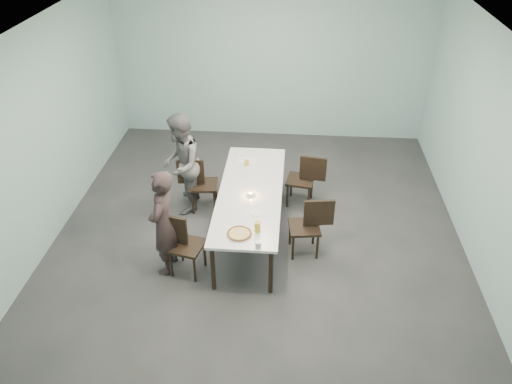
# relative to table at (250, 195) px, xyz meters

# --- Properties ---
(ground) EXTENTS (7.00, 7.00, 0.00)m
(ground) POSITION_rel_table_xyz_m (0.11, -0.14, -0.69)
(ground) COLOR #333335
(ground) RESTS_ON ground
(room_shell) EXTENTS (6.02, 7.02, 3.01)m
(room_shell) POSITION_rel_table_xyz_m (0.11, -0.14, 1.33)
(room_shell) COLOR #9BC2C3
(room_shell) RESTS_ON ground
(table) EXTENTS (0.91, 2.60, 0.75)m
(table) POSITION_rel_table_xyz_m (0.00, 0.00, 0.00)
(table) COLOR white
(table) RESTS_ON ground
(chair_near_left) EXTENTS (0.65, 0.50, 0.87)m
(chair_near_left) POSITION_rel_table_xyz_m (-0.85, -0.88, -0.19)
(chair_near_left) COLOR black
(chair_near_left) RESTS_ON ground
(chair_far_left) EXTENTS (0.63, 0.46, 0.87)m
(chair_far_left) POSITION_rel_table_xyz_m (-0.88, 0.61, -0.19)
(chair_far_left) COLOR black
(chair_far_left) RESTS_ON ground
(chair_near_right) EXTENTS (0.64, 0.47, 0.87)m
(chair_near_right) POSITION_rel_table_xyz_m (0.87, -0.35, -0.19)
(chair_near_right) COLOR black
(chair_near_right) RESTS_ON ground
(chair_far_right) EXTENTS (0.64, 0.48, 0.87)m
(chair_far_right) POSITION_rel_table_xyz_m (0.80, 0.87, -0.19)
(chair_far_right) COLOR black
(chair_far_right) RESTS_ON ground
(diner_near) EXTENTS (0.41, 0.59, 1.52)m
(diner_near) POSITION_rel_table_xyz_m (-1.06, -0.86, 0.07)
(diner_near) COLOR black
(diner_near) RESTS_ON ground
(diner_far) EXTENTS (0.66, 0.82, 1.62)m
(diner_far) POSITION_rel_table_xyz_m (-1.12, 0.58, 0.12)
(diner_far) COLOR slate
(diner_far) RESTS_ON ground
(pizza) EXTENTS (0.34, 0.34, 0.04)m
(pizza) POSITION_rel_table_xyz_m (-0.05, -1.01, 0.08)
(pizza) COLOR white
(pizza) RESTS_ON table
(side_plate) EXTENTS (0.18, 0.18, 0.01)m
(side_plate) POSITION_rel_table_xyz_m (0.12, -0.52, 0.06)
(side_plate) COLOR white
(side_plate) RESTS_ON table
(beer_glass) EXTENTS (0.08, 0.08, 0.15)m
(beer_glass) POSITION_rel_table_xyz_m (0.17, -0.93, 0.13)
(beer_glass) COLOR gold
(beer_glass) RESTS_ON table
(water_tumbler) EXTENTS (0.08, 0.08, 0.09)m
(water_tumbler) POSITION_rel_table_xyz_m (0.21, -1.24, 0.10)
(water_tumbler) COLOR silver
(water_tumbler) RESTS_ON table
(tealight) EXTENTS (0.06, 0.06, 0.05)m
(tealight) POSITION_rel_table_xyz_m (0.02, -0.11, 0.08)
(tealight) COLOR silver
(tealight) RESTS_ON table
(amber_tumbler) EXTENTS (0.07, 0.07, 0.08)m
(amber_tumbler) POSITION_rel_table_xyz_m (-0.12, 0.74, 0.10)
(amber_tumbler) COLOR gold
(amber_tumbler) RESTS_ON table
(menu) EXTENTS (0.30, 0.22, 0.01)m
(menu) POSITION_rel_table_xyz_m (-0.13, 0.88, 0.06)
(menu) COLOR silver
(menu) RESTS_ON table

